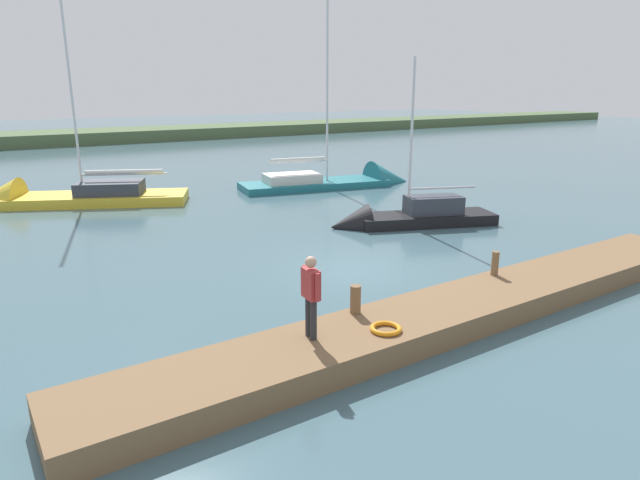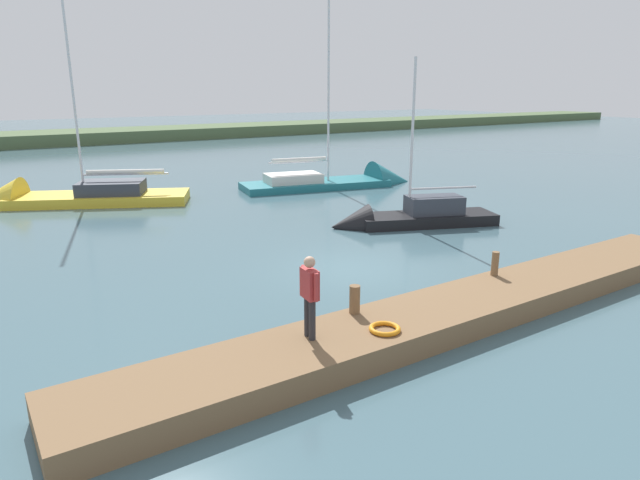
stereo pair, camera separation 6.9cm
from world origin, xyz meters
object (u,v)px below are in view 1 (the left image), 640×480
mooring_post_near (495,263)px  life_ring_buoy (386,329)px  sailboat_behind_pier (57,202)px  person_on_dock (311,291)px  mooring_post_far (356,299)px  sailboat_mid_channel (402,221)px  sailboat_inner_slip (348,184)px

mooring_post_near → life_ring_buoy: size_ratio=0.99×
mooring_post_near → sailboat_behind_pier: size_ratio=0.05×
mooring_post_near → person_on_dock: 6.23m
mooring_post_near → mooring_post_far: bearing=-0.0°
life_ring_buoy → person_on_dock: person_on_dock is taller
mooring_post_near → sailboat_behind_pier: bearing=-68.3°
mooring_post_near → sailboat_mid_channel: sailboat_mid_channel is taller
mooring_post_far → mooring_post_near: bearing=180.0°
mooring_post_near → person_on_dock: size_ratio=0.38×
life_ring_buoy → sailboat_inner_slip: bearing=-124.4°
mooring_post_near → mooring_post_far: (4.68, -0.00, -0.00)m
mooring_post_near → life_ring_buoy: bearing=13.2°
mooring_post_far → sailboat_inner_slip: sailboat_inner_slip is taller
mooring_post_near → sailboat_inner_slip: sailboat_inner_slip is taller
mooring_post_far → person_on_dock: bearing=18.7°
person_on_dock → sailboat_inner_slip: bearing=-122.2°
life_ring_buoy → person_on_dock: size_ratio=0.39×
mooring_post_near → sailboat_inner_slip: 17.66m
mooring_post_far → sailboat_mid_channel: (-7.86, -7.22, -0.67)m
person_on_dock → mooring_post_near: bearing=-169.0°
sailboat_inner_slip → mooring_post_near: bearing=-101.8°
mooring_post_far → sailboat_inner_slip: (-11.78, -16.14, -0.77)m
sailboat_behind_pier → sailboat_mid_channel: sailboat_behind_pier is taller
mooring_post_far → life_ring_buoy: mooring_post_far is taller
mooring_post_far → person_on_dock: size_ratio=0.38×
mooring_post_near → sailboat_inner_slip: bearing=-113.8°
mooring_post_near → sailboat_behind_pier: 21.08m
mooring_post_far → life_ring_buoy: (0.05, 1.11, -0.27)m
mooring_post_near → sailboat_behind_pier: (7.78, -19.57, -0.73)m
sailboat_behind_pier → person_on_dock: size_ratio=7.35×
sailboat_inner_slip → mooring_post_far: bearing=-114.2°
mooring_post_far → sailboat_behind_pier: sailboat_behind_pier is taller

